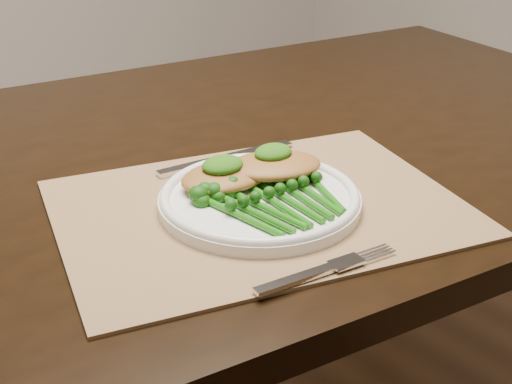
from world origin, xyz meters
TOP-DOWN VIEW (x-y plane):
  - dining_table at (-0.04, 0.11)m, footprint 1.73×1.15m
  - placemat at (-0.11, -0.09)m, footprint 0.57×0.49m
  - dinner_plate at (-0.11, -0.09)m, footprint 0.25×0.25m
  - knife at (-0.08, 0.05)m, footprint 0.21×0.04m
  - fork at (-0.15, -0.25)m, footprint 0.17×0.04m
  - chicken_fillet_left at (-0.13, -0.04)m, footprint 0.13×0.09m
  - chicken_fillet_right at (-0.07, -0.07)m, footprint 0.15×0.13m
  - pesto_dollop_left at (-0.13, -0.04)m, footprint 0.05×0.05m
  - pesto_dollop_right at (-0.06, -0.06)m, footprint 0.05×0.04m
  - broccolini_bundle at (-0.11, -0.13)m, footprint 0.15×0.17m

SIDE VIEW (x-z plane):
  - dining_table at x=-0.04m, z-range 0.00..0.75m
  - placemat at x=-0.11m, z-range 0.75..0.75m
  - fork at x=-0.15m, z-range 0.76..0.76m
  - knife at x=-0.08m, z-range 0.76..0.76m
  - dinner_plate at x=-0.11m, z-range 0.75..0.78m
  - broccolini_bundle at x=-0.11m, z-range 0.76..0.79m
  - chicken_fillet_left at x=-0.13m, z-range 0.77..0.79m
  - chicken_fillet_right at x=-0.07m, z-range 0.78..0.80m
  - pesto_dollop_left at x=-0.13m, z-range 0.79..0.81m
  - pesto_dollop_right at x=-0.06m, z-range 0.79..0.81m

